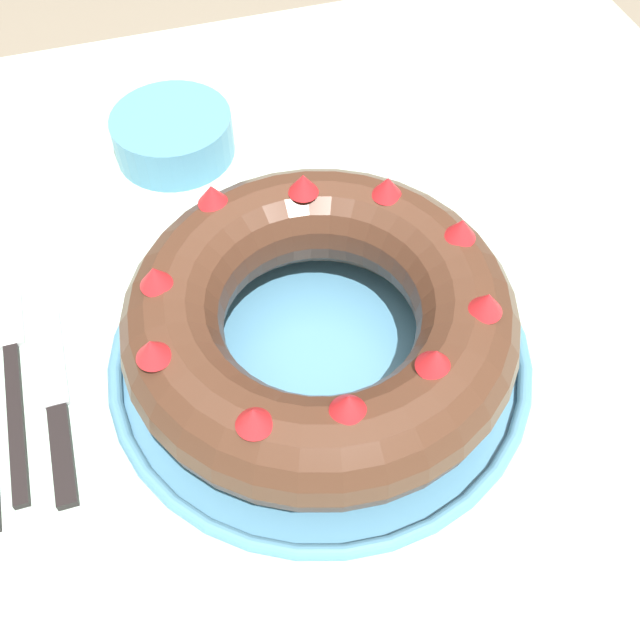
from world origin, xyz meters
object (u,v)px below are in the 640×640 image
at_px(side_bowl, 173,135).
at_px(fork, 13,375).
at_px(serving_dish, 320,357).
at_px(cake_knife, 58,409).
at_px(bundt_cake, 320,319).

bearing_deg(side_bowl, fork, -126.99).
distance_m(serving_dish, side_bowl, 0.32).
relative_size(serving_dish, fork, 1.66).
xyz_separation_m(fork, cake_knife, (0.03, -0.05, 0.00)).
xyz_separation_m(serving_dish, bundt_cake, (-0.00, -0.00, 0.05)).
relative_size(bundt_cake, side_bowl, 2.49).
bearing_deg(serving_dish, bundt_cake, -91.44).
relative_size(serving_dish, side_bowl, 2.80).
bearing_deg(serving_dish, cake_knife, 175.08).
height_order(serving_dish, fork, serving_dish).
bearing_deg(cake_knife, side_bowl, 67.64).
bearing_deg(cake_knife, bundt_cake, 0.22).
relative_size(bundt_cake, cake_knife, 1.58).
xyz_separation_m(bundt_cake, fork, (-0.25, 0.06, -0.06)).
bearing_deg(side_bowl, serving_dish, -77.58).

